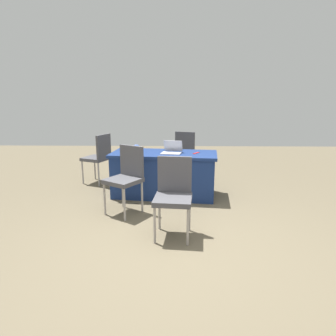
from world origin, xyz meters
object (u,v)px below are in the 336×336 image
Objects in this scene: laptop_silver at (172,151)px; chair_by_pillar at (174,192)px; chair_tucked_right at (99,155)px; yarn_ball at (137,149)px; table_foreground at (164,174)px; chair_back_row at (126,175)px; chair_near_front at (187,150)px; scissors_red at (196,153)px.

chair_by_pillar is at bearing 104.36° from laptop_silver.
chair_tucked_right is 7.05× the size of yarn_ball.
chair_tucked_right is at bearing -28.77° from table_foreground.
chair_back_row is 7.11× the size of yarn_ball.
table_foreground is at bearing -179.45° from yarn_ball.
chair_near_front reaches higher than scissors_red.
chair_back_row reaches higher than yarn_ball.
table_foreground is 0.64m from yarn_ball.
chair_by_pillar is at bearing -123.95° from chair_tucked_right.
chair_by_pillar is 5.31× the size of scissors_red.
table_foreground is 4.92× the size of laptop_silver.
chair_near_front is 1.38m from scissors_red.
chair_by_pillar is at bearing 166.68° from chair_back_row.
chair_tucked_right is 1.99m from scissors_red.
scissors_red is at bearing -89.68° from chair_tucked_right.
chair_near_front is at bearing -89.97° from chair_by_pillar.
laptop_silver is at bearing -95.48° from chair_tucked_right.
table_foreground is at bearing -96.07° from chair_tucked_right.
chair_tucked_right is 2.58× the size of laptop_silver.
chair_tucked_right reaches higher than chair_near_front.
chair_back_row is at bearing 56.92° from table_foreground.
chair_tucked_right is at bearing -15.20° from laptop_silver.
chair_tucked_right reaches higher than chair_by_pillar.
chair_tucked_right is at bearing -141.48° from chair_near_front.
laptop_silver is 2.73× the size of yarn_ball.
table_foreground is 1.49m from chair_tucked_right.
table_foreground is at bearing -90.15° from chair_back_row.
chair_near_front is 2.31m from chair_back_row.
yarn_ball is at bearing -61.79° from chair_by_pillar.
chair_back_row is at bearing -95.04° from chair_near_front.
table_foreground is 1.92× the size of chair_near_front.
yarn_ball is at bearing -58.70° from scissors_red.
laptop_silver is at bearing -83.28° from chair_near_front.
yarn_ball is 1.01m from scissors_red.
chair_tucked_right is 0.99× the size of chair_back_row.
laptop_silver is 2.08× the size of scissors_red.
chair_tucked_right is at bearing -40.73° from yarn_ball.
yarn_ball is (-0.83, 0.71, 0.26)m from chair_tucked_right.
chair_back_row reaches higher than laptop_silver.
chair_near_front reaches higher than table_foreground.
chair_near_front is 0.99× the size of chair_tucked_right.
chair_near_front is at bearing -89.61° from laptop_silver.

